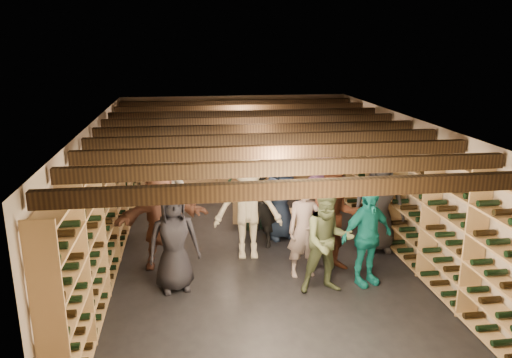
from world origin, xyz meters
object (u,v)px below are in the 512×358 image
object	(u,v)px
person_4	(367,237)
person_6	(280,196)
person_1	(262,206)
person_12	(379,201)
person_10	(253,183)
crate_stack_right	(307,217)
crate_loose	(299,215)
person_5	(161,218)
person_0	(174,241)
person_2	(328,241)
person_7	(304,230)
person_8	(334,218)
crate_stack_left	(246,207)
person_3	(248,207)
person_11	(328,192)
person_9	(166,190)

from	to	relation	value
person_4	person_6	size ratio (longest dim) A/B	0.93
person_1	person_12	distance (m)	2.12
person_6	person_10	xyz separation A→B (m)	(-0.44, 0.60, 0.10)
crate_stack_right	crate_loose	xyz separation A→B (m)	(-0.08, 0.36, -0.08)
person_1	person_5	size ratio (longest dim) A/B	0.92
person_0	person_6	world-z (taller)	person_6
crate_loose	person_6	distance (m)	1.37
person_2	person_6	distance (m)	2.25
person_7	person_12	xyz separation A→B (m)	(1.57, 0.86, 0.14)
person_5	person_12	bearing A→B (deg)	-13.25
person_1	person_12	size ratio (longest dim) A/B	0.84
person_5	person_8	distance (m)	2.88
crate_stack_left	person_0	xyz separation A→B (m)	(-1.42, -2.71, 0.46)
person_7	person_3	bearing A→B (deg)	127.18
person_6	person_2	bearing A→B (deg)	-100.92
person_3	person_8	world-z (taller)	person_3
person_4	person_12	xyz separation A→B (m)	(0.68, 1.27, 0.14)
person_7	person_11	distance (m)	1.75
crate_stack_right	person_10	world-z (taller)	person_10
person_0	person_9	xyz separation A→B (m)	(-0.19, 2.43, 0.07)
crate_stack_left	person_0	bearing A→B (deg)	-117.61
crate_loose	person_5	distance (m)	3.48
person_2	person_1	bearing A→B (deg)	109.65
person_4	person_7	distance (m)	0.98
person_2	person_6	xyz separation A→B (m)	(-0.31, 2.22, 0.02)
person_0	person_3	size ratio (longest dim) A/B	0.86
person_5	crate_stack_left	bearing A→B (deg)	32.50
person_0	person_4	xyz separation A→B (m)	(2.95, -0.23, -0.01)
crate_stack_left	person_2	size ratio (longest dim) A/B	0.41
crate_loose	person_1	bearing A→B (deg)	-127.41
crate_loose	person_10	world-z (taller)	person_10
crate_loose	person_12	xyz separation A→B (m)	(1.05, -1.75, 0.84)
crate_stack_right	person_3	world-z (taller)	person_3
person_6	person_8	size ratio (longest dim) A/B	0.92
person_9	person_10	distance (m)	1.73
person_9	person_0	bearing A→B (deg)	-65.24
crate_stack_left	person_10	world-z (taller)	person_10
person_5	person_1	bearing A→B (deg)	2.34
person_8	person_10	xyz separation A→B (m)	(-1.05, 2.11, 0.03)
person_9	person_8	bearing A→B (deg)	-16.88
person_2	person_12	size ratio (longest dim) A/B	0.89
crate_stack_left	person_3	size ratio (longest dim) A/B	0.37
crate_stack_right	person_11	world-z (taller)	person_11
person_7	person_1	bearing A→B (deg)	104.09
person_6	person_8	bearing A→B (deg)	-86.51
person_2	person_8	xyz separation A→B (m)	(0.31, 0.72, 0.10)
person_3	person_4	size ratio (longest dim) A/B	1.17
person_1	crate_stack_left	bearing A→B (deg)	116.78
crate_stack_right	person_5	xyz separation A→B (m)	(-2.89, -1.54, 0.68)
crate_loose	person_8	xyz separation A→B (m)	(0.01, -2.47, 0.83)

